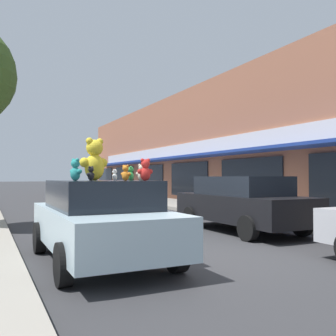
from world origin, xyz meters
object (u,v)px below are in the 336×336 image
Objects in this scene: teddy_bear_green at (131,174)px; teddy_bear_teal at (75,170)px; teddy_bear_orange at (126,173)px; teddy_bear_red at (145,170)px; parked_car_far_center at (242,202)px; plush_art_car at (100,219)px; teddy_bear_black at (91,174)px; teddy_bear_giant at (94,160)px; teddy_bear_white at (115,175)px; teddy_bear_cream at (142,173)px.

teddy_bear_teal is at bearing -46.31° from teddy_bear_green.
teddy_bear_red is at bearing 164.21° from teddy_bear_orange.
parked_car_far_center is at bearing -96.63° from teddy_bear_orange.
teddy_bear_black is at bearing -164.07° from plush_art_car.
parked_car_far_center is at bearing -91.35° from teddy_bear_teal.
teddy_bear_orange is at bearing -53.17° from plush_art_car.
teddy_bear_black is 0.06× the size of parked_car_far_center.
teddy_bear_teal is (-0.51, -0.68, -0.21)m from teddy_bear_giant.
teddy_bear_teal is at bearing -28.23° from teddy_bear_white.
parked_car_far_center is at bearing 22.65° from plush_art_car.
teddy_bear_white is 0.82× the size of teddy_bear_black.
teddy_bear_black is at bearing -77.95° from teddy_bear_teal.
teddy_bear_teal reaches higher than teddy_bear_orange.
plush_art_car is at bearing -84.82° from teddy_bear_teal.
teddy_bear_orange is at bearing 96.04° from teddy_bear_giant.
teddy_bear_white is at bearing 12.08° from plush_art_car.
teddy_bear_orange is at bearing -151.19° from parked_car_far_center.
teddy_bear_giant reaches higher than teddy_bear_red.
teddy_bear_giant is (-0.01, 0.38, 1.09)m from plush_art_car.
teddy_bear_red reaches higher than teddy_bear_orange.
teddy_bear_giant is 2.84× the size of teddy_bear_cream.
plush_art_car is at bearing 75.59° from teddy_bear_giant.
teddy_bear_teal is 1.02× the size of teddy_bear_red.
teddy_bear_orange is (0.33, -0.44, 0.83)m from plush_art_car.
teddy_bear_red reaches higher than teddy_bear_cream.
teddy_bear_black is (-0.69, 0.87, -0.05)m from teddy_bear_red.
teddy_bear_green is 1.28× the size of teddy_bear_white.
plush_art_car is 1.15m from teddy_bear_giant.
plush_art_car is 0.93× the size of parked_car_far_center.
teddy_bear_teal is at bearing 45.48° from teddy_bear_orange.
teddy_bear_giant is 0.53m from teddy_bear_white.
teddy_bear_orange is 0.06× the size of parked_car_far_center.
teddy_bear_cream is at bearing 177.52° from teddy_bear_orange.
teddy_bear_teal is 1.20m from teddy_bear_red.
plush_art_car is 1.07m from teddy_bear_teal.
teddy_bear_cream reaches higher than teddy_bear_white.
teddy_bear_green is 0.80m from teddy_bear_black.
teddy_bear_teal is 0.86m from teddy_bear_orange.
teddy_bear_orange reaches higher than teddy_bear_black.
teddy_bear_orange is 4.99m from parked_car_far_center.
teddy_bear_orange is at bearing -3.34° from teddy_bear_green.
teddy_bear_black is at bearing 51.00° from teddy_bear_giant.
teddy_bear_teal reaches higher than teddy_bear_red.
teddy_bear_giant is 2.14× the size of teddy_bear_teal.
teddy_bear_cream is at bearing 98.93° from teddy_bear_giant.
teddy_bear_cream is (0.19, -0.29, 0.00)m from teddy_bear_orange.
teddy_bear_green is at bearing -62.47° from teddy_bear_cream.
teddy_bear_green is at bearing -97.71° from teddy_bear_teal.
teddy_bear_teal reaches higher than teddy_bear_cream.
plush_art_car is at bearing -157.35° from parked_car_far_center.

